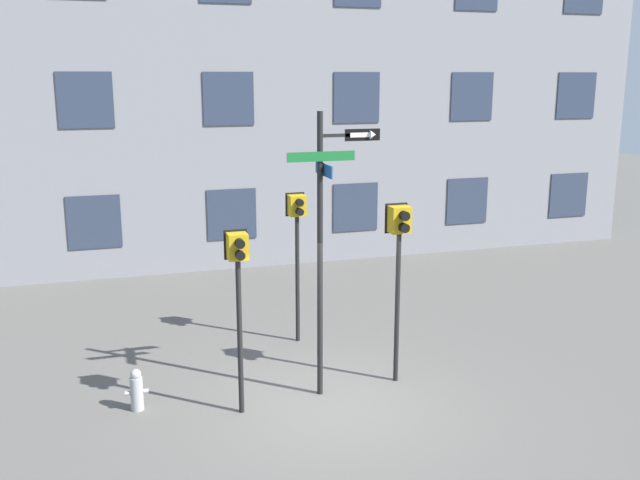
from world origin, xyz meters
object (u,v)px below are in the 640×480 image
at_px(street_sign_pole, 325,232).
at_px(pedestrian_signal_across, 297,228).
at_px(pedestrian_signal_left, 238,274).
at_px(fire_hydrant, 137,390).
at_px(pedestrian_signal_right, 399,244).

distance_m(street_sign_pole, pedestrian_signal_across, 2.42).
xyz_separation_m(pedestrian_signal_left, pedestrian_signal_across, (1.63, 2.64, 0.06)).
xyz_separation_m(street_sign_pole, pedestrian_signal_left, (-1.41, -0.26, -0.48)).
bearing_deg(street_sign_pole, fire_hydrant, 174.32).
bearing_deg(street_sign_pole, pedestrian_signal_across, 84.82).
height_order(pedestrian_signal_left, fire_hydrant, pedestrian_signal_left).
xyz_separation_m(street_sign_pole, pedestrian_signal_right, (1.28, 0.11, -0.29)).
distance_m(pedestrian_signal_left, fire_hydrant, 2.46).
relative_size(street_sign_pole, fire_hydrant, 6.77).
relative_size(pedestrian_signal_right, fire_hydrant, 4.53).
bearing_deg(pedestrian_signal_right, fire_hydrant, 177.51).
distance_m(pedestrian_signal_across, fire_hydrant, 4.22).
relative_size(street_sign_pole, pedestrian_signal_left, 1.59).
bearing_deg(pedestrian_signal_across, pedestrian_signal_left, -121.61).
height_order(pedestrian_signal_right, pedestrian_signal_across, pedestrian_signal_right).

